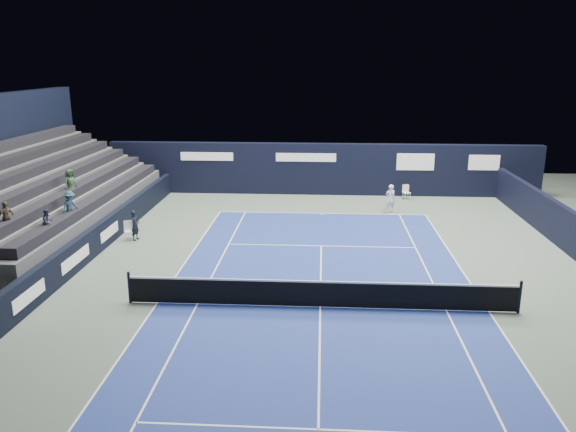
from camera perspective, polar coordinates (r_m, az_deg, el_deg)
name	(u,v)px	position (r m, az deg, el deg)	size (l,w,h in m)	color
ground	(321,284)	(20.66, 3.33, -6.94)	(48.00, 48.00, 0.00)	#4F5E53
court_surface	(320,307)	(18.82, 3.30, -9.25)	(10.97, 23.77, 0.01)	navy
enclosure_wall_right	(573,234)	(26.32, 26.94, -1.61)	(0.30, 22.00, 1.80)	black
folding_chair_back_a	(406,189)	(33.83, 11.87, 2.67)	(0.48, 0.50, 0.85)	white
folding_chair_back_b	(406,191)	(33.81, 11.93, 2.49)	(0.43, 0.42, 0.82)	silver
line_judge_chair	(128,229)	(26.51, -15.90, -1.28)	(0.50, 0.49, 0.88)	white
line_judge	(135,225)	(26.31, -15.27, -0.91)	(0.51, 0.33, 1.39)	black
court_markings	(320,307)	(18.82, 3.30, -9.23)	(11.03, 23.83, 0.00)	white
tennis_net	(320,293)	(18.62, 3.32, -7.83)	(12.90, 0.10, 1.10)	black
back_sponsor_wall	(323,169)	(34.19, 3.53, 4.80)	(26.00, 0.63, 3.10)	black
side_barrier_left	(106,232)	(25.99, -18.03, -1.55)	(0.33, 22.00, 1.20)	black
spectator_stand	(30,196)	(28.12, -24.70, 1.90)	(6.00, 18.00, 6.40)	#454547
tennis_player	(390,198)	(30.61, 10.35, 1.79)	(0.63, 0.86, 1.51)	white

